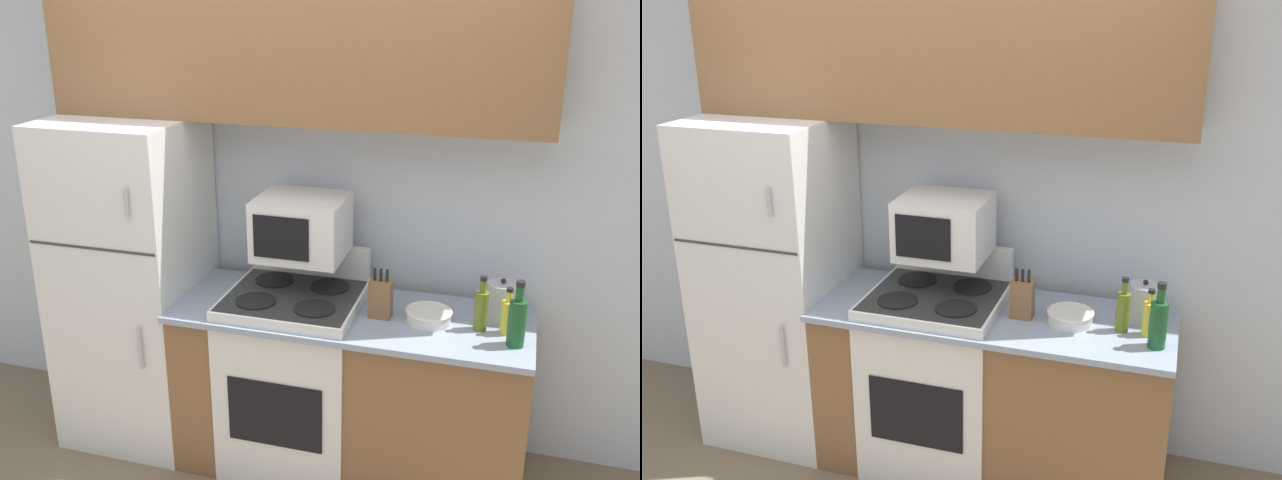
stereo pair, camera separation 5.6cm
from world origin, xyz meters
TOP-DOWN VIEW (x-y plane):
  - wall_back at (0.00, 0.70)m, footprint 8.00×0.05m
  - lower_cabinets at (0.35, 0.30)m, footprint 1.70×0.64m
  - refrigerator at (-0.85, 0.33)m, footprint 0.69×0.69m
  - upper_cabinets at (0.00, 0.50)m, footprint 2.39×0.34m
  - stove at (0.06, 0.29)m, footprint 0.65×0.62m
  - microwave at (0.07, 0.39)m, footprint 0.42×0.37m
  - knife_block at (0.49, 0.27)m, footprint 0.10×0.09m
  - bowl at (0.72, 0.27)m, footprint 0.22×0.22m
  - bottle_cooking_spray at (1.06, 0.26)m, footprint 0.06×0.06m
  - bottle_olive_oil at (0.95, 0.26)m, footprint 0.06×0.06m
  - bottle_wine_green at (1.11, 0.15)m, footprint 0.08×0.08m
  - kettle at (1.03, 0.40)m, footprint 0.14×0.14m

SIDE VIEW (x-z plane):
  - lower_cabinets at x=0.35m, z-range 0.00..0.89m
  - stove at x=0.06m, z-range -0.06..1.04m
  - refrigerator at x=-0.85m, z-range 0.00..1.74m
  - bowl at x=0.72m, z-range 0.89..0.95m
  - bottle_cooking_spray at x=1.06m, z-range 0.87..1.09m
  - kettle at x=1.03m, z-range 0.88..1.08m
  - knife_block at x=0.49m, z-range 0.86..1.10m
  - bottle_olive_oil at x=0.95m, z-range 0.86..1.12m
  - bottle_wine_green at x=1.11m, z-range 0.86..1.16m
  - microwave at x=0.07m, z-range 1.11..1.40m
  - wall_back at x=0.00m, z-range 0.00..2.55m
  - upper_cabinets at x=0.00m, z-range 1.74..2.47m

